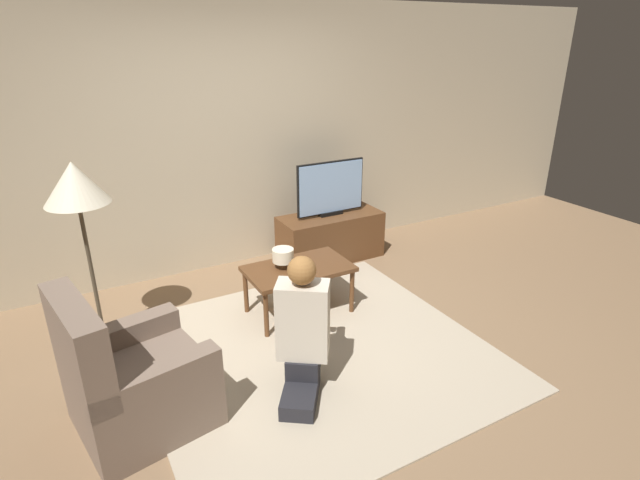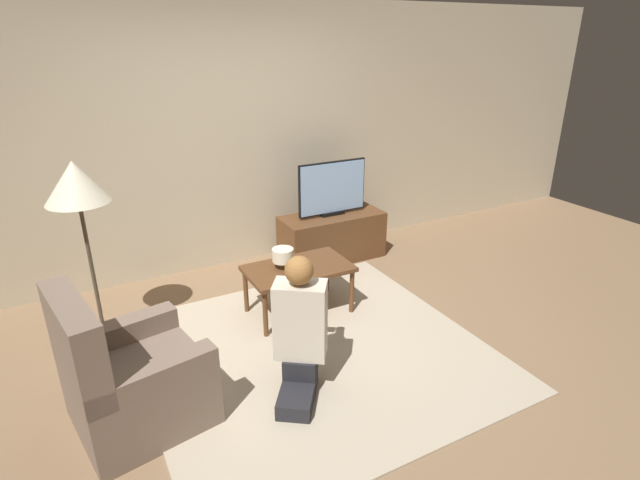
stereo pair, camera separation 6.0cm
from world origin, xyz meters
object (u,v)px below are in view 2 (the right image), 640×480
floor_lamp (77,189)px  person_kneeling (300,326)px  tv (332,188)px  armchair (132,382)px  table_lamp (283,256)px  coffee_table (298,272)px

floor_lamp → person_kneeling: bearing=-49.4°
floor_lamp → person_kneeling: (1.12, -1.31, -0.75)m
tv → armchair: size_ratio=0.81×
armchair → table_lamp: bearing=-71.0°
armchair → person_kneeling: size_ratio=0.97×
armchair → table_lamp: 1.58m
tv → person_kneeling: 2.21m
person_kneeling → table_lamp: 1.01m
coffee_table → table_lamp: table_lamp is taller
tv → floor_lamp: bearing=-168.5°
coffee_table → person_kneeling: (-0.43, -0.91, 0.09)m
floor_lamp → tv: bearing=11.5°
floor_lamp → coffee_table: bearing=-14.4°
tv → table_lamp: size_ratio=4.26×
coffee_table → floor_lamp: (-1.55, 0.40, 0.84)m
table_lamp → tv: bearing=41.5°
floor_lamp → person_kneeling: floor_lamp is taller
tv → armchair: 2.85m
tv → coffee_table: tv is taller
tv → person_kneeling: bearing=-124.9°
tv → floor_lamp: size_ratio=0.53×
coffee_table → armchair: size_ratio=0.93×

